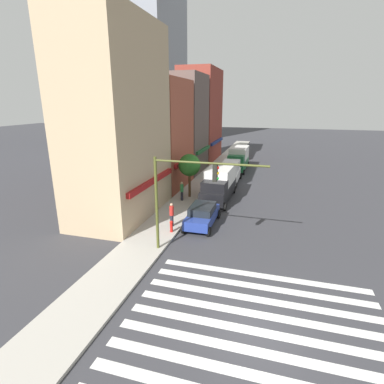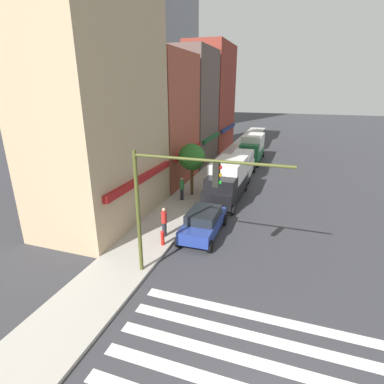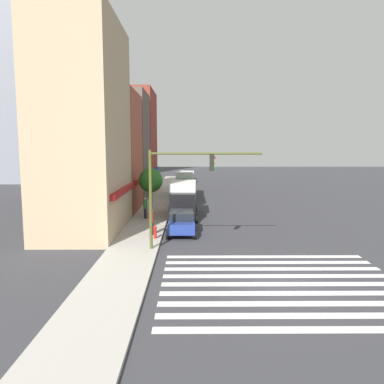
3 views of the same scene
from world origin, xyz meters
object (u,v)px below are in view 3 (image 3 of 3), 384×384
box_truck_black (183,199)px  street_tree (151,181)px  van_white (184,193)px  fire_hydrant (155,231)px  sedan_blue (182,221)px  pedestrian_red_jacket (152,221)px  box_truck_green (185,184)px  traffic_signal (179,180)px  pedestrian_green_top (145,207)px

box_truck_black → street_tree: (-0.24, 2.80, 1.62)m
van_white → fire_hydrant: 15.05m
street_tree → sedan_blue: bearing=-155.3°
fire_hydrant → street_tree: (8.22, 1.10, 2.60)m
van_white → pedestrian_red_jacket: van_white is taller
box_truck_green → fire_hydrant: size_ratio=7.38×
van_white → street_tree: bearing=155.7°
traffic_signal → pedestrian_green_top: (9.36, 3.10, -3.11)m
traffic_signal → sedan_blue: bearing=-0.6°
box_truck_green → box_truck_black: bearing=-179.6°
box_truck_green → fire_hydrant: (-22.03, 1.70, -0.97)m
street_tree → van_white: bearing=-22.6°
pedestrian_red_jacket → fire_hydrant: (-0.99, -0.33, -0.46)m
traffic_signal → fire_hydrant: traffic_signal is taller
sedan_blue → pedestrian_red_jacket: pedestrian_red_jacket is taller
van_white → street_tree: (-6.73, 2.80, 1.93)m
fire_hydrant → van_white: bearing=-6.5°
traffic_signal → box_truck_black: bearing=-0.2°
traffic_signal → pedestrian_red_jacket: bearing=29.8°
pedestrian_green_top → van_white: bearing=161.3°
sedan_blue → box_truck_black: bearing=-0.5°
sedan_blue → fire_hydrant: size_ratio=5.24×
fire_hydrant → traffic_signal: bearing=-146.2°
street_tree → fire_hydrant: bearing=-172.4°
van_white → box_truck_green: 7.09m
box_truck_black → fire_hydrant: (-8.46, 1.70, -0.97)m
box_truck_green → pedestrian_green_top: bearing=168.7°
sedan_blue → pedestrian_green_top: 5.73m
sedan_blue → pedestrian_green_top: size_ratio=2.49×
box_truck_green → pedestrian_red_jacket: (-21.04, 2.03, -0.51)m
box_truck_green → pedestrian_red_jacket: size_ratio=3.51×
traffic_signal → box_truck_black: 11.23m
sedan_blue → box_truck_green: bearing=-0.5°
traffic_signal → box_truck_green: (24.49, -0.05, -2.59)m
van_white → street_tree: 7.54m
pedestrian_green_top → fire_hydrant: size_ratio=2.10×
box_truck_green → street_tree: (-13.81, 2.80, 1.62)m
traffic_signal → box_truck_green: 24.63m
pedestrian_green_top → street_tree: size_ratio=0.43×
box_truck_black → van_white: box_truck_black is taller
pedestrian_green_top → box_truck_black: bearing=119.0°
box_truck_green → street_tree: bearing=169.0°
fire_hydrant → box_truck_black: bearing=-11.4°
pedestrian_red_jacket → box_truck_green: bearing=15.2°
box_truck_black → fire_hydrant: bearing=170.2°
traffic_signal → van_white: size_ratio=1.29×
van_white → street_tree: size_ratio=1.22×
sedan_blue → traffic_signal: bearing=178.9°
traffic_signal → box_truck_black: size_ratio=1.04×
box_truck_black → box_truck_green: 13.57m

